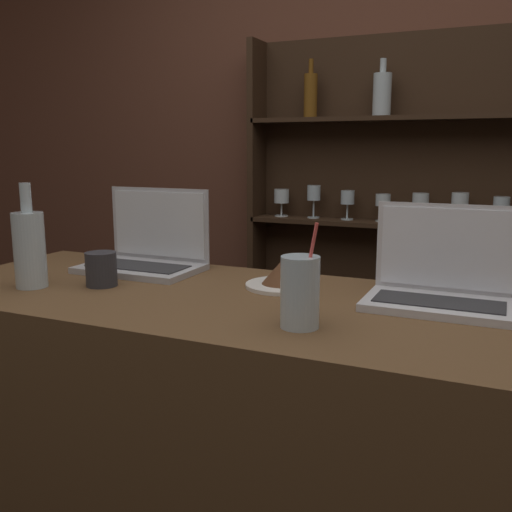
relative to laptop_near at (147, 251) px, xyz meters
The scene contains 9 objects.
bar_counter 0.77m from the laptop_near, 19.94° to the right, with size 1.95×0.65×0.97m.
back_wall 1.38m from the laptop_near, 67.24° to the left, with size 7.00×0.06×2.70m.
back_shelf 1.32m from the laptop_near, 61.41° to the left, with size 1.56×0.18×1.82m.
laptop_near is the anchor object (origin of this frame).
laptop_far 0.86m from the laptop_near, ahead, with size 0.33×0.20×0.23m.
cake_plate 0.46m from the laptop_near, ahead, with size 0.19×0.19×0.07m.
water_glass 0.70m from the laptop_near, 29.70° to the right, with size 0.08×0.08×0.22m.
wine_bottle_clear 0.35m from the laptop_near, 115.26° to the right, with size 0.08×0.08×0.27m.
coffee_cup 0.23m from the laptop_near, 87.00° to the right, with size 0.08×0.08×0.09m.
Camera 1 is at (0.47, -0.89, 1.33)m, focal length 40.00 mm.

